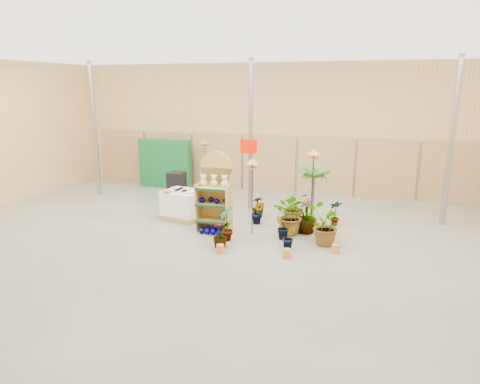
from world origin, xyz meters
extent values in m
cube|color=#696959|center=(0.00, 0.00, -0.05)|extent=(15.00, 12.00, 0.10)
cube|color=white|center=(0.00, 0.00, 4.55)|extent=(15.00, 12.00, 0.10)
cube|color=tan|center=(0.00, 6.05, 2.25)|extent=(15.00, 0.10, 4.50)
cylinder|color=gray|center=(-5.50, 3.50, 2.25)|extent=(0.14, 0.14, 4.50)
cylinder|color=gray|center=(5.50, 3.50, 2.25)|extent=(0.14, 0.14, 4.50)
cylinder|color=gray|center=(0.00, 3.50, 2.25)|extent=(0.14, 0.14, 4.50)
cube|color=#9D784B|center=(-6.00, 5.92, 1.00)|extent=(1.90, 0.06, 2.00)
cube|color=#9D784B|center=(-4.00, 5.92, 1.00)|extent=(1.90, 0.06, 2.00)
cube|color=#9D784B|center=(-2.00, 5.92, 1.00)|extent=(1.90, 0.06, 2.00)
cube|color=#9D784B|center=(0.00, 5.92, 1.00)|extent=(1.90, 0.06, 2.00)
cube|color=#9D784B|center=(2.00, 5.92, 1.00)|extent=(1.90, 0.06, 2.00)
cube|color=#9D784B|center=(4.00, 5.92, 1.00)|extent=(1.90, 0.06, 2.00)
cube|color=#9D784B|center=(6.00, 5.92, 1.00)|extent=(1.90, 0.06, 2.00)
cube|color=#AC8C42|center=(-0.30, 1.37, 0.82)|extent=(0.87, 0.12, 1.64)
cylinder|color=#AC8C42|center=(-0.30, 1.37, 1.64)|extent=(0.87, 0.12, 0.87)
cube|color=#AC8C42|center=(-0.30, 1.12, 0.29)|extent=(0.85, 0.52, 0.04)
cube|color=#0F3819|center=(-0.30, 0.87, 0.29)|extent=(0.83, 0.07, 0.06)
cube|color=#AC8C42|center=(-0.30, 1.12, 0.72)|extent=(0.85, 0.52, 0.04)
cube|color=#0F3819|center=(-0.30, 0.87, 0.72)|extent=(0.83, 0.07, 0.06)
cube|color=#AC8C42|center=(-0.30, 1.12, 1.16)|extent=(0.85, 0.52, 0.04)
cube|color=#0F3819|center=(-0.30, 0.87, 1.16)|extent=(0.83, 0.07, 0.06)
cube|color=#AC8C42|center=(-0.72, 1.12, 0.63)|extent=(0.06, 0.48, 1.25)
cube|color=#AC8C42|center=(0.11, 1.12, 0.63)|extent=(0.06, 0.48, 1.25)
sphere|color=beige|center=(-0.59, 1.17, 1.26)|extent=(0.17, 0.17, 0.17)
sphere|color=beige|center=(-0.59, 1.17, 1.41)|extent=(0.13, 0.13, 0.13)
sphere|color=beige|center=(-0.30, 1.17, 1.27)|extent=(0.18, 0.18, 0.18)
sphere|color=beige|center=(-0.30, 1.17, 1.42)|extent=(0.13, 0.13, 0.13)
sphere|color=beige|center=(-0.01, 1.17, 1.27)|extent=(0.19, 0.19, 0.19)
sphere|color=beige|center=(-0.01, 1.17, 1.43)|extent=(0.13, 0.13, 0.13)
sphere|color=#02005A|center=(-0.61, 1.10, 0.81)|extent=(0.14, 0.14, 0.14)
sphere|color=#02005A|center=(-0.40, 1.21, 0.81)|extent=(0.14, 0.14, 0.14)
sphere|color=#02005A|center=(-0.20, 1.10, 0.81)|extent=(0.14, 0.14, 0.14)
sphere|color=#02005A|center=(0.01, 1.21, 0.81)|extent=(0.14, 0.14, 0.14)
sphere|color=#02005A|center=(-0.52, 0.79, 0.07)|extent=(0.15, 0.15, 0.15)
sphere|color=#02005A|center=(-0.44, 1.03, 0.07)|extent=(0.15, 0.15, 0.15)
sphere|color=#02005A|center=(-0.36, 0.79, 0.07)|extent=(0.15, 0.15, 0.15)
sphere|color=#02005A|center=(-0.28, 1.03, 0.07)|extent=(0.15, 0.15, 0.15)
sphere|color=#02005A|center=(-0.20, 0.79, 0.07)|extent=(0.15, 0.15, 0.15)
sphere|color=#02005A|center=(-0.12, 1.03, 0.07)|extent=(0.15, 0.15, 0.15)
sphere|color=#02005A|center=(-0.04, 0.79, 0.07)|extent=(0.15, 0.15, 0.15)
cube|color=#9D784B|center=(-1.52, 1.86, 0.07)|extent=(1.33, 1.18, 0.14)
cube|color=white|center=(-1.52, 1.86, 0.48)|extent=(1.21, 1.07, 0.67)
cylinder|color=beige|center=(-1.76, 1.71, 0.83)|extent=(0.38, 0.38, 0.04)
cylinder|color=beige|center=(-1.52, 1.71, 0.83)|extent=(0.38, 0.38, 0.04)
cylinder|color=beige|center=(-1.28, 1.71, 0.83)|extent=(0.38, 0.38, 0.04)
cylinder|color=beige|center=(-1.76, 2.00, 0.83)|extent=(0.38, 0.38, 0.04)
cylinder|color=beige|center=(-1.52, 2.00, 0.83)|extent=(0.38, 0.38, 0.04)
cube|color=black|center=(-2.46, 3.40, 0.25)|extent=(0.50, 0.50, 0.50)
cube|color=black|center=(-2.46, 3.40, 0.75)|extent=(0.50, 0.50, 0.50)
cube|color=#115B27|center=(-3.80, 5.20, 0.90)|extent=(2.00, 0.30, 1.80)
cylinder|color=gray|center=(0.10, 3.00, 1.10)|extent=(0.05, 0.05, 2.20)
cube|color=red|center=(0.10, 2.96, 2.00)|extent=(0.50, 0.03, 0.40)
cylinder|color=black|center=(0.73, 1.17, 0.86)|extent=(0.02, 0.02, 1.73)
cylinder|color=orange|center=(0.73, 1.17, 1.73)|extent=(0.30, 0.30, 0.02)
cone|color=orange|center=(0.73, 1.17, 1.90)|extent=(0.34, 0.34, 0.14)
cylinder|color=black|center=(2.12, 1.92, 0.96)|extent=(0.02, 0.02, 1.92)
cylinder|color=orange|center=(2.12, 1.92, 1.92)|extent=(0.30, 0.30, 0.02)
cone|color=orange|center=(2.12, 1.92, 2.09)|extent=(0.34, 0.34, 0.14)
cylinder|color=black|center=(-2.00, 4.74, 0.85)|extent=(0.02, 0.02, 1.69)
cylinder|color=orange|center=(-2.00, 4.74, 1.69)|extent=(0.30, 0.30, 0.02)
cone|color=orange|center=(-2.00, 4.74, 1.86)|extent=(0.34, 0.34, 0.14)
cylinder|color=brown|center=(2.01, 2.92, 0.63)|extent=(0.10, 0.10, 1.25)
imported|color=#33621F|center=(0.26, 0.54, 0.45)|extent=(0.50, 0.56, 0.90)
imported|color=#33621F|center=(1.54, 0.99, 0.31)|extent=(0.43, 0.44, 0.63)
imported|color=#33621F|center=(1.70, 1.47, 0.50)|extent=(1.02, 0.93, 0.99)
imported|color=#33621F|center=(2.04, 1.68, 0.47)|extent=(0.60, 0.60, 0.95)
imported|color=#33621F|center=(2.69, 2.54, 0.36)|extent=(0.45, 0.41, 0.72)
imported|color=#33621F|center=(0.66, 2.01, 0.33)|extent=(0.38, 0.31, 0.66)
imported|color=#33621F|center=(1.60, 2.35, 0.46)|extent=(0.97, 0.89, 0.92)
imported|color=#33621F|center=(0.28, 0.02, 0.31)|extent=(0.35, 0.35, 0.61)
imported|color=#33621F|center=(1.84, 0.42, 0.28)|extent=(0.38, 0.35, 0.57)
imported|color=#33621F|center=(2.58, 0.92, 0.49)|extent=(1.14, 1.10, 0.97)
imported|color=#33621F|center=(0.48, 2.66, 0.30)|extent=(0.48, 0.48, 0.61)
camera|label=1|loc=(3.59, -8.86, 3.70)|focal=32.00mm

